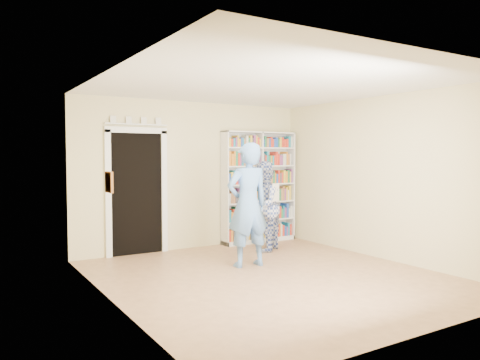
# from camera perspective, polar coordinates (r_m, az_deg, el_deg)

# --- Properties ---
(floor) EXTENTS (5.00, 5.00, 0.00)m
(floor) POSITION_cam_1_polar(r_m,az_deg,el_deg) (6.76, 3.91, -11.70)
(floor) COLOR #8F6445
(floor) RESTS_ON ground
(ceiling) EXTENTS (5.00, 5.00, 0.00)m
(ceiling) POSITION_cam_1_polar(r_m,az_deg,el_deg) (6.61, 4.00, 11.56)
(ceiling) COLOR white
(ceiling) RESTS_ON wall_back
(wall_back) EXTENTS (4.50, 0.00, 4.50)m
(wall_back) POSITION_cam_1_polar(r_m,az_deg,el_deg) (8.70, -5.68, 0.58)
(wall_back) COLOR beige
(wall_back) RESTS_ON floor
(wall_left) EXTENTS (0.00, 5.00, 5.00)m
(wall_left) POSITION_cam_1_polar(r_m,az_deg,el_deg) (5.55, -15.29, -0.87)
(wall_left) COLOR beige
(wall_left) RESTS_ON floor
(wall_right) EXTENTS (0.00, 5.00, 5.00)m
(wall_right) POSITION_cam_1_polar(r_m,az_deg,el_deg) (8.07, 17.06, 0.28)
(wall_right) COLOR beige
(wall_right) RESTS_ON floor
(bookshelf) EXTENTS (1.59, 0.30, 2.18)m
(bookshelf) POSITION_cam_1_polar(r_m,az_deg,el_deg) (9.25, 2.29, -0.80)
(bookshelf) COLOR white
(bookshelf) RESTS_ON floor
(doorway) EXTENTS (1.10, 0.08, 2.43)m
(doorway) POSITION_cam_1_polar(r_m,az_deg,el_deg) (8.27, -12.47, -0.78)
(doorway) COLOR black
(doorway) RESTS_ON floor
(wall_art) EXTENTS (0.03, 0.25, 0.25)m
(wall_art) POSITION_cam_1_polar(r_m,az_deg,el_deg) (5.75, -15.67, -0.25)
(wall_art) COLOR brown
(wall_art) RESTS_ON wall_left
(man_blue) EXTENTS (0.73, 0.50, 1.91)m
(man_blue) POSITION_cam_1_polar(r_m,az_deg,el_deg) (7.22, 0.96, -3.04)
(man_blue) COLOR #5E8ED2
(man_blue) RESTS_ON floor
(man_plaid) EXTENTS (0.99, 0.96, 1.61)m
(man_plaid) POSITION_cam_1_polar(r_m,az_deg,el_deg) (8.38, 2.83, -3.22)
(man_plaid) COLOR #2E438F
(man_plaid) RESTS_ON floor
(paper_sheet) EXTENTS (0.21, 0.10, 0.32)m
(paper_sheet) POSITION_cam_1_polar(r_m,az_deg,el_deg) (8.24, 4.38, -1.51)
(paper_sheet) COLOR white
(paper_sheet) RESTS_ON man_plaid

